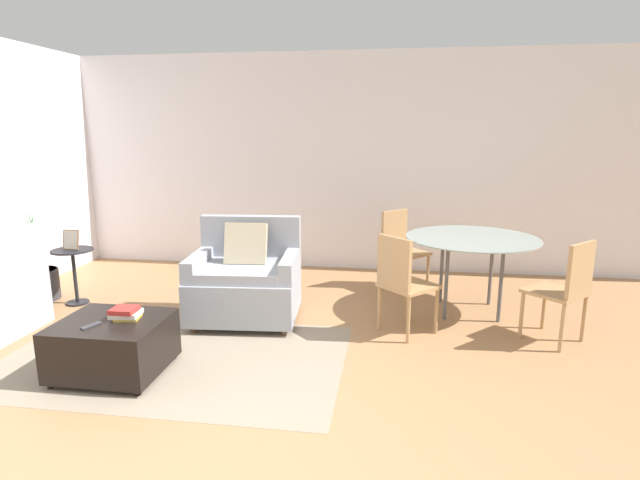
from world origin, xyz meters
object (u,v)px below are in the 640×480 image
picture_frame (71,240)px  dining_chair_near_right (566,285)px  book_stack (126,313)px  dining_chair_far_left (400,244)px  dining_chair_near_left (402,278)px  dining_table (472,244)px  side_table (74,266)px  armchair (246,281)px  ottoman (113,344)px  tv_remote_primary (91,325)px  potted_plant (40,276)px

picture_frame → dining_chair_near_right: size_ratio=0.23×
book_stack → dining_chair_far_left: size_ratio=0.25×
dining_chair_near_left → dining_table: bearing=45.0°
dining_table → dining_chair_far_left: size_ratio=1.43×
side_table → dining_table: (4.04, 0.36, 0.29)m
armchair → picture_frame: 1.92m
armchair → ottoman: 1.40m
tv_remote_primary → dining_table: dining_table is taller
ottoman → picture_frame: 1.91m
tv_remote_primary → dining_chair_near_left: (2.20, 1.18, 0.10)m
armchair → dining_table: 2.23m
side_table → dining_chair_near_left: bearing=-5.5°
dining_table → dining_chair_near_left: dining_chair_near_left is taller
side_table → dining_chair_far_left: 3.52m
dining_table → dining_chair_far_left: (-0.68, 0.68, -0.18)m
dining_chair_near_right → potted_plant: bearing=175.6°
ottoman → book_stack: book_stack is taller
dining_table → book_stack: bearing=-148.1°
tv_remote_primary → dining_chair_far_left: bearing=49.0°
tv_remote_primary → dining_chair_near_right: 3.75m
armchair → picture_frame: size_ratio=5.11×
ottoman → dining_chair_near_right: dining_chair_near_right is taller
dining_table → dining_chair_near_left: 0.98m
ottoman → picture_frame: picture_frame is taller
tv_remote_primary → dining_table: size_ratio=0.12×
armchair → dining_chair_near_right: (2.83, -0.17, 0.14)m
dining_chair_near_right → dining_chair_far_left: (-1.36, 1.36, 0.00)m
ottoman → book_stack: 0.25m
book_stack → picture_frame: (-1.33, 1.33, 0.23)m
side_table → dining_chair_near_right: 4.73m
potted_plant → picture_frame: 0.64m
book_stack → dining_chair_far_left: dining_chair_far_left is taller
tv_remote_primary → potted_plant: size_ratio=0.15×
ottoman → dining_table: 3.33m
ottoman → dining_table: size_ratio=0.59×
potted_plant → dining_chair_far_left: size_ratio=1.16×
side_table → dining_chair_near_right: bearing=-3.9°
armchair → book_stack: bearing=-115.6°
tv_remote_primary → dining_chair_near_right: size_ratio=0.17×
picture_frame → dining_table: size_ratio=0.16×
ottoman → tv_remote_primary: tv_remote_primary is taller
ottoman → potted_plant: bearing=139.5°
potted_plant → dining_chair_far_left: (3.83, 0.96, 0.26)m
potted_plant → dining_chair_near_right: 5.21m
potted_plant → book_stack: bearing=-38.0°
tv_remote_primary → potted_plant: (-1.62, 1.58, -0.16)m
armchair → ottoman: armchair is taller
tv_remote_primary → dining_chair_near_left: 2.50m
dining_chair_near_left → potted_plant: bearing=174.1°
potted_plant → dining_chair_near_right: bearing=-4.4°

